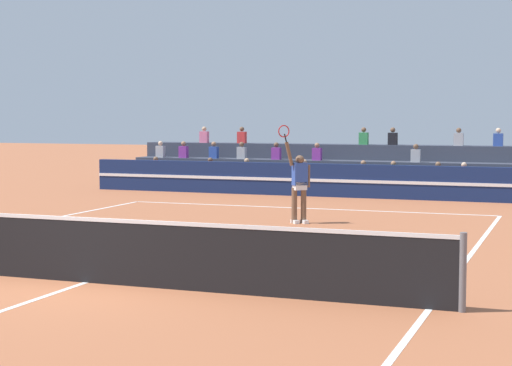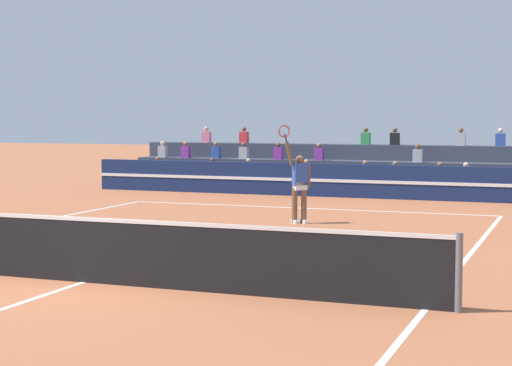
# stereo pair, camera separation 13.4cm
# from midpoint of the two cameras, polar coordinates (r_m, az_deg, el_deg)

# --- Properties ---
(ground_plane) EXTENTS (120.00, 120.00, 0.00)m
(ground_plane) POSITION_cam_midpoint_polar(r_m,az_deg,el_deg) (14.16, -11.16, -6.52)
(ground_plane) COLOR #AD603D
(court_lines) EXTENTS (11.10, 23.90, 0.01)m
(court_lines) POSITION_cam_midpoint_polar(r_m,az_deg,el_deg) (14.16, -11.16, -6.50)
(court_lines) COLOR white
(court_lines) RESTS_ON ground
(tennis_net) EXTENTS (12.00, 0.10, 1.10)m
(tennis_net) POSITION_cam_midpoint_polar(r_m,az_deg,el_deg) (14.07, -11.19, -4.34)
(tennis_net) COLOR slate
(tennis_net) RESTS_ON ground
(sponsor_banner_wall) EXTENTS (18.00, 0.26, 1.10)m
(sponsor_banner_wall) POSITION_cam_midpoint_polar(r_m,az_deg,el_deg) (28.44, 5.73, 0.16)
(sponsor_banner_wall) COLOR navy
(sponsor_banner_wall) RESTS_ON ground
(bleacher_stand) EXTENTS (17.02, 2.85, 2.28)m
(bleacher_stand) POSITION_cam_midpoint_polar(r_m,az_deg,el_deg) (30.88, 6.96, 0.68)
(bleacher_stand) COLOR #383D4C
(bleacher_stand) RESTS_ON ground
(tennis_player) EXTENTS (0.71, 0.67, 2.50)m
(tennis_player) POSITION_cam_midpoint_polar(r_m,az_deg,el_deg) (21.35, 3.09, -0.07)
(tennis_player) COLOR brown
(tennis_player) RESTS_ON ground
(tennis_ball) EXTENTS (0.07, 0.07, 0.07)m
(tennis_ball) POSITION_cam_midpoint_polar(r_m,az_deg,el_deg) (16.39, -3.63, -4.82)
(tennis_ball) COLOR #C6DB33
(tennis_ball) RESTS_ON ground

